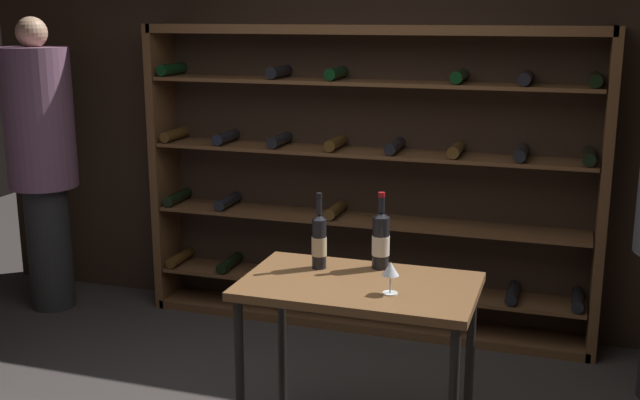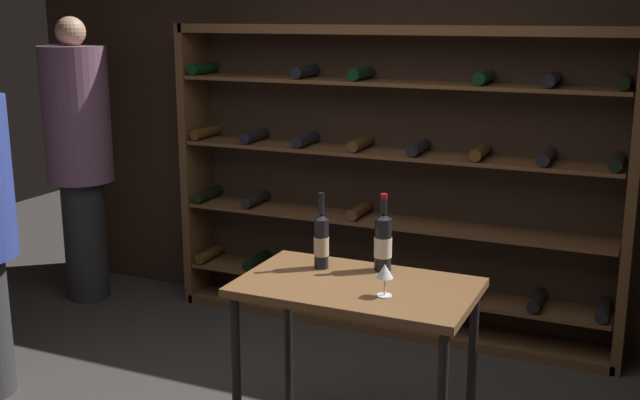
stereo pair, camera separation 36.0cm
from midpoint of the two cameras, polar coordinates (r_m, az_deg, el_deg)
The scene contains 7 objects.
back_wall at distance 5.28m, azimuth 1.85°, elevation 5.50°, with size 5.84×0.10×2.72m, color #332319.
wine_rack at distance 5.14m, azimuth 1.16°, elevation 1.29°, with size 3.04×0.32×2.03m.
tasting_table at distance 3.64m, azimuth 0.01°, elevation -7.62°, with size 1.08×0.65×0.89m.
person_guest_blue_shirt at distance 5.88m, azimuth -21.35°, elevation 3.29°, with size 0.48×0.48×2.07m.
wine_bottle_black_capsule at distance 3.76m, azimuth -2.81°, elevation -3.04°, with size 0.07×0.07×0.37m.
wine_bottle_gold_foil at distance 3.76m, azimuth 1.73°, elevation -2.98°, with size 0.09×0.09×0.38m.
wine_glass_stemmed_right at distance 3.43m, azimuth 2.18°, elevation -5.22°, with size 0.08×0.08×0.15m.
Camera 1 is at (1.29, -3.07, 2.10)m, focal length 43.81 mm.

